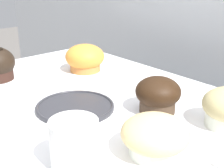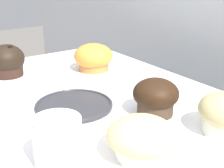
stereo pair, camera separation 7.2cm
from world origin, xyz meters
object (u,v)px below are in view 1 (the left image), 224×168
Objects in this scene: muffin_back_left at (158,95)px; muffin_back_right at (155,136)px; serving_plate at (75,106)px; coffee_cup at (74,143)px; muffin_front_center at (85,58)px.

muffin_back_left is 0.85× the size of muffin_back_right.
muffin_back_right is at bearing -0.64° from serving_plate.
serving_plate is at bearing 145.17° from coffee_cup.
muffin_back_left is at bearing 129.38° from muffin_back_right.
coffee_cup reaches higher than serving_plate.
muffin_front_center is 0.27m from serving_plate.
muffin_back_left is at bearing 43.91° from serving_plate.
muffin_back_right is (0.11, -0.13, -0.01)m from muffin_back_left.
muffin_back_left reaches higher than muffin_back_right.
serving_plate is (0.20, -0.18, -0.03)m from muffin_front_center.
muffin_front_center is 0.48m from muffin_back_right.
muffin_front_center reaches higher than muffin_back_left.
muffin_front_center is 0.34m from muffin_back_left.
muffin_front_center is 0.49m from coffee_cup.
muffin_front_center is 1.20× the size of muffin_back_left.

